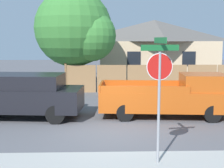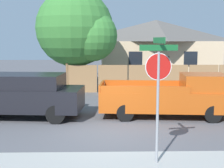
{
  "view_description": "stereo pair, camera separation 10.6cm",
  "coord_description": "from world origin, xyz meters",
  "px_view_note": "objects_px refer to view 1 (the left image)",
  "views": [
    {
      "loc": [
        -0.24,
        -10.57,
        3.18
      ],
      "look_at": [
        0.12,
        0.61,
        1.6
      ],
      "focal_mm": 50.0,
      "sensor_mm": 36.0,
      "label": 1
    },
    {
      "loc": [
        -0.13,
        -10.57,
        3.18
      ],
      "look_at": [
        0.12,
        0.61,
        1.6
      ],
      "focal_mm": 50.0,
      "sensor_mm": 36.0,
      "label": 2
    }
  ],
  "objects_px": {
    "house": "(154,48)",
    "red_suv": "(25,94)",
    "oak_tree": "(77,30)",
    "orange_pickup": "(172,96)",
    "stop_sign": "(159,79)"
  },
  "relations": [
    {
      "from": "stop_sign",
      "to": "orange_pickup",
      "type": "bearing_deg",
      "value": 64.87
    },
    {
      "from": "house",
      "to": "stop_sign",
      "type": "bearing_deg",
      "value": -99.01
    },
    {
      "from": "house",
      "to": "oak_tree",
      "type": "xyz_separation_m",
      "value": [
        -5.96,
        -6.59,
        1.3
      ]
    },
    {
      "from": "house",
      "to": "stop_sign",
      "type": "height_order",
      "value": "house"
    },
    {
      "from": "house",
      "to": "orange_pickup",
      "type": "distance_m",
      "value": 13.92
    },
    {
      "from": "oak_tree",
      "to": "orange_pickup",
      "type": "height_order",
      "value": "oak_tree"
    },
    {
      "from": "house",
      "to": "red_suv",
      "type": "relative_size",
      "value": 2.1
    },
    {
      "from": "red_suv",
      "to": "house",
      "type": "bearing_deg",
      "value": 66.09
    },
    {
      "from": "orange_pickup",
      "to": "red_suv",
      "type": "bearing_deg",
      "value": -175.37
    },
    {
      "from": "stop_sign",
      "to": "house",
      "type": "bearing_deg",
      "value": 72.59
    },
    {
      "from": "red_suv",
      "to": "orange_pickup",
      "type": "xyz_separation_m",
      "value": [
        6.05,
        -0.02,
        -0.12
      ]
    },
    {
      "from": "red_suv",
      "to": "stop_sign",
      "type": "distance_m",
      "value": 6.81
    },
    {
      "from": "orange_pickup",
      "to": "house",
      "type": "bearing_deg",
      "value": 88.68
    },
    {
      "from": "red_suv",
      "to": "stop_sign",
      "type": "xyz_separation_m",
      "value": [
        4.58,
        -4.89,
        1.23
      ]
    },
    {
      "from": "red_suv",
      "to": "orange_pickup",
      "type": "height_order",
      "value": "red_suv"
    }
  ]
}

